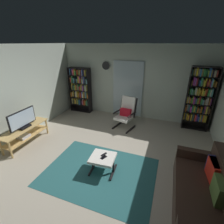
{
  "coord_description": "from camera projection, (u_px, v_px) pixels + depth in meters",
  "views": [
    {
      "loc": [
        1.3,
        -2.78,
        2.64
      ],
      "look_at": [
        -0.14,
        1.12,
        0.84
      ],
      "focal_mm": 26.0,
      "sensor_mm": 36.0,
      "label": 1
    }
  ],
  "objects": [
    {
      "name": "ground_plane",
      "position": [
        101.0,
        163.0,
        3.85
      ],
      "size": [
        7.02,
        7.02,
        0.0
      ],
      "primitive_type": "plane",
      "color": "#AFA491"
    },
    {
      "name": "wall_back",
      "position": [
        133.0,
        82.0,
        5.83
      ],
      "size": [
        5.6,
        0.06,
        2.6
      ],
      "primitive_type": "cube",
      "color": "beige",
      "rests_on": "ground"
    },
    {
      "name": "wall_left",
      "position": [
        4.0,
        98.0,
        4.19
      ],
      "size": [
        0.06,
        6.0,
        2.6
      ],
      "primitive_type": "cube",
      "color": "beige",
      "rests_on": "ground"
    },
    {
      "name": "glass_door_panel",
      "position": [
        127.0,
        89.0,
        5.93
      ],
      "size": [
        1.1,
        0.01,
        2.0
      ],
      "primitive_type": "cube",
      "color": "silver"
    },
    {
      "name": "area_rug",
      "position": [
        100.0,
        172.0,
        3.58
      ],
      "size": [
        2.37,
        1.73,
        0.01
      ],
      "primitive_type": "cube",
      "color": "#285F62",
      "rests_on": "ground"
    },
    {
      "name": "tv_stand",
      "position": [
        25.0,
        133.0,
        4.46
      ],
      "size": [
        0.42,
        1.37,
        0.5
      ],
      "color": "tan",
      "rests_on": "ground"
    },
    {
      "name": "television",
      "position": [
        23.0,
        120.0,
        4.31
      ],
      "size": [
        0.2,
        0.82,
        0.5
      ],
      "color": "black",
      "rests_on": "tv_stand"
    },
    {
      "name": "bookshelf_near_tv",
      "position": [
        80.0,
        89.0,
        6.42
      ],
      "size": [
        0.86,
        0.3,
        1.76
      ],
      "color": "black",
      "rests_on": "ground"
    },
    {
      "name": "bookshelf_near_sofa",
      "position": [
        200.0,
        97.0,
        5.0
      ],
      "size": [
        0.76,
        0.3,
        2.0
      ],
      "color": "black",
      "rests_on": "ground"
    },
    {
      "name": "leather_sofa",
      "position": [
        205.0,
        193.0,
        2.7
      ],
      "size": [
        0.81,
        1.75,
        0.85
      ],
      "color": "#35241B",
      "rests_on": "ground"
    },
    {
      "name": "lounge_armchair",
      "position": [
        126.0,
        112.0,
        5.3
      ],
      "size": [
        0.7,
        0.77,
        1.02
      ],
      "color": "black",
      "rests_on": "ground"
    },
    {
      "name": "ottoman",
      "position": [
        103.0,
        159.0,
        3.49
      ],
      "size": [
        0.55,
        0.52,
        0.38
      ],
      "color": "white",
      "rests_on": "ground"
    },
    {
      "name": "tv_remote",
      "position": [
        104.0,
        154.0,
        3.52
      ],
      "size": [
        0.1,
        0.15,
        0.02
      ],
      "primitive_type": "cube",
      "rotation": [
        0.0,
        0.0,
        -0.44
      ],
      "color": "black",
      "rests_on": "ottoman"
    },
    {
      "name": "cell_phone",
      "position": [
        104.0,
        157.0,
        3.44
      ],
      "size": [
        0.12,
        0.16,
        0.01
      ],
      "primitive_type": "cube",
      "rotation": [
        0.0,
        0.0,
        -0.43
      ],
      "color": "black",
      "rests_on": "ottoman"
    },
    {
      "name": "wall_clock",
      "position": [
        106.0,
        66.0,
        5.87
      ],
      "size": [
        0.29,
        0.03,
        0.29
      ],
      "color": "silver"
    }
  ]
}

